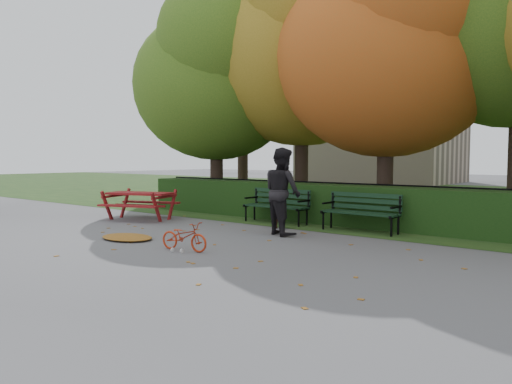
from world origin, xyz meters
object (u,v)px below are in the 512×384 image
Objects in this scene: tree_f at (245,60)px; bench_right at (362,209)px; tree_c at (395,38)px; adult at (282,191)px; child at (280,208)px; bench_left at (278,203)px; picnic_table at (140,198)px; bicycle at (184,236)px; tree_a at (218,72)px; tree_b at (307,39)px.

bench_right is at bearing -33.92° from tree_f.
adult is at bearing -103.21° from tree_c.
tree_f is (-7.97, 3.28, 0.87)m from tree_c.
child is at bearing -25.61° from adult.
tree_f is 5.10× the size of bench_right.
tree_c is at bearing 46.64° from bench_left.
bench_right is 0.85× the size of picnic_table.
picnic_table reaches higher than bicycle.
adult reaches higher than bench_right.
tree_a is 0.85× the size of tree_b.
tree_a is 8.88m from bicycle.
picnic_table is (0.55, -3.70, -3.94)m from tree_a.
tree_f is at bearing 152.01° from tree_b.
picnic_table is (-5.74, -1.83, 0.06)m from bench_right.
bicycle is at bearing 73.25° from child.
tree_a is 4.31m from tree_f.
tree_b is 3.42m from tree_c.
tree_b is 5.87m from bench_left.
child is (-1.48, -3.06, -4.33)m from tree_c.
tree_f reaches higher than adult.
tree_b reaches higher than tree_c.
bench_left is 1.81× the size of child.
tree_f is at bearing 117.98° from tree_a.
bench_left is 1.78× the size of bicycle.
adult is (1.25, -1.50, 0.44)m from bench_left.
tree_b is at bearing 45.04° from picnic_table.
tree_c is at bearing -18.68° from bicycle.
child is at bearing -2.80° from bicycle.
tree_c is 4.44× the size of bench_left.
bench_right is at bearing -16.61° from tree_a.
bench_right is at bearing -3.04° from picnic_table.
tree_a is 7.69m from bench_right.
bench_left is 0.94× the size of adult.
tree_f is (-1.94, 3.66, 1.17)m from tree_a.
bicycle is at bearing 108.80° from adult.
tree_c is 5.31m from bench_left.
picnic_table is at bearing -71.30° from tree_f.
bench_right is 6.02m from picnic_table.
bench_left is 1.00× the size of bench_right.
bench_right reaches higher than bicycle.
adult is (4.59, 0.32, 0.38)m from picnic_table.
adult is at bearing -50.24° from bench_left.
tree_c is at bearing -22.35° from tree_f.
tree_a is 6.04m from tree_c.
tree_b is at bearing -87.68° from child.
tree_f is 4.32× the size of picnic_table.
tree_a is 5.89m from bench_left.
tree_f is at bearing 157.65° from tree_c.
tree_a is 3.11m from tree_b.
tree_a is at bearing -53.24° from child.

